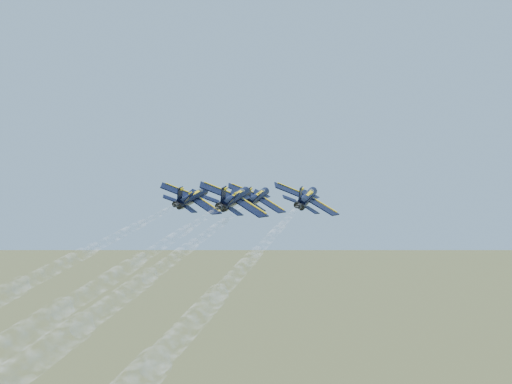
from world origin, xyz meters
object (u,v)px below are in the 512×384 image
Objects in this scene: jet_left at (193,197)px; jet_right at (307,198)px; jet_slot at (235,198)px; jet_lead at (258,197)px.

jet_right is (20.66, 7.86, 0.00)m from jet_left.
jet_right is 1.00× the size of jet_slot.
jet_lead is at bearing 139.86° from jet_right.
jet_left is (-6.53, -12.57, 0.00)m from jet_lead.
jet_left is at bearing 179.11° from jet_right.
jet_left is at bearing 138.12° from jet_slot.
jet_lead and jet_right have the same top height.
jet_right is at bearing -40.14° from jet_lead.
jet_lead is at bearing 40.83° from jet_left.
jet_slot is at bearing -89.02° from jet_lead.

